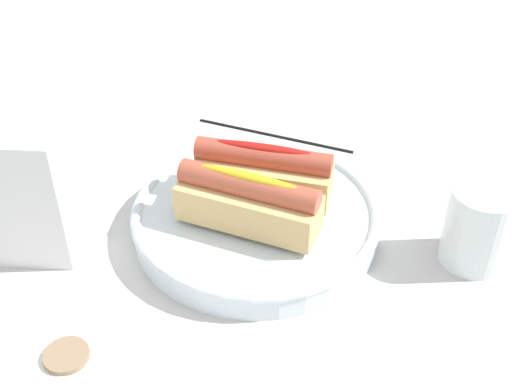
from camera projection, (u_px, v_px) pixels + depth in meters
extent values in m
plane|color=beige|center=(263.00, 236.00, 0.74)|extent=(2.40, 2.40, 0.00)
cylinder|color=silver|center=(256.00, 221.00, 0.74)|extent=(0.27, 0.27, 0.03)
torus|color=silver|center=(256.00, 211.00, 0.73)|extent=(0.27, 0.27, 0.01)
cube|color=#DBB270|center=(263.00, 177.00, 0.74)|extent=(0.15, 0.05, 0.04)
cylinder|color=#B24C38|center=(263.00, 157.00, 0.72)|extent=(0.15, 0.03, 0.03)
ellipsoid|color=red|center=(263.00, 148.00, 0.71)|extent=(0.11, 0.01, 0.01)
cube|color=#DBB270|center=(248.00, 207.00, 0.70)|extent=(0.16, 0.07, 0.04)
cylinder|color=#BC563D|center=(248.00, 186.00, 0.68)|extent=(0.15, 0.05, 0.03)
ellipsoid|color=gold|center=(248.00, 177.00, 0.67)|extent=(0.11, 0.03, 0.01)
cylinder|color=white|center=(478.00, 227.00, 0.68)|extent=(0.07, 0.07, 0.09)
cylinder|color=silver|center=(474.00, 242.00, 0.70)|extent=(0.06, 0.06, 0.04)
cylinder|color=#997A5B|center=(66.00, 355.00, 0.45)|extent=(0.03, 0.03, 0.00)
cube|color=white|center=(14.00, 199.00, 0.67)|extent=(0.12, 0.06, 0.15)
cylinder|color=black|center=(274.00, 135.00, 0.90)|extent=(0.22, 0.04, 0.01)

